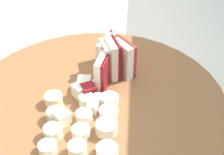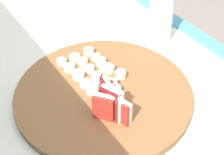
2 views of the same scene
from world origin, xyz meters
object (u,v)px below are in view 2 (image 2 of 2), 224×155
object	(u,v)px
apple_wedge_fan	(112,103)
small_jar	(160,18)
cutting_board	(104,94)
apple_dice_pile	(107,83)
banana_slice_rows	(90,69)

from	to	relation	value
apple_wedge_fan	small_jar	size ratio (longest dim) A/B	0.81
cutting_board	small_jar	xyz separation A→B (m)	(0.11, -0.24, 0.06)
apple_dice_pile	small_jar	xyz separation A→B (m)	(0.10, -0.23, 0.04)
cutting_board	banana_slice_rows	size ratio (longest dim) A/B	2.54
cutting_board	apple_dice_pile	distance (m)	0.03
apple_wedge_fan	small_jar	world-z (taller)	small_jar
cutting_board	small_jar	world-z (taller)	small_jar
cutting_board	apple_wedge_fan	distance (m)	0.08
small_jar	cutting_board	bearing A→B (deg)	113.67
cutting_board	small_jar	distance (m)	0.27
apple_wedge_fan	apple_dice_pile	size ratio (longest dim) A/B	1.08
apple_dice_pile	small_jar	distance (m)	0.25
cutting_board	apple_wedge_fan	size ratio (longest dim) A/B	3.60
apple_wedge_fan	banana_slice_rows	size ratio (longest dim) A/B	0.70
apple_dice_pile	banana_slice_rows	world-z (taller)	apple_dice_pile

